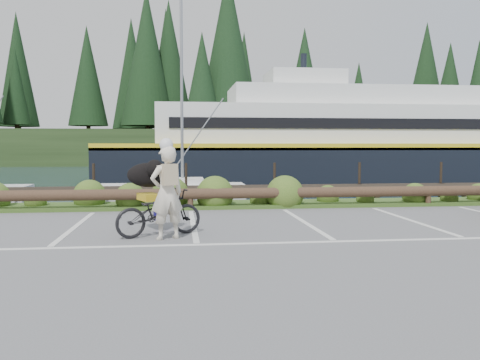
% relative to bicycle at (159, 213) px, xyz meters
% --- Properties ---
extents(ground, '(72.00, 72.00, 0.00)m').
position_rel_bicycle_xyz_m(ground, '(0.71, -0.62, -0.47)').
color(ground, '#5C5C5E').
extents(harbor_backdrop, '(170.00, 160.00, 30.00)m').
position_rel_bicycle_xyz_m(harbor_backdrop, '(1.10, 77.90, -0.47)').
color(harbor_backdrop, '#172A38').
rests_on(harbor_backdrop, ground).
extents(vegetation_strip, '(34.00, 1.60, 0.10)m').
position_rel_bicycle_xyz_m(vegetation_strip, '(0.71, 4.68, -0.42)').
color(vegetation_strip, '#3D5B21').
rests_on(vegetation_strip, ground).
extents(log_rail, '(32.00, 0.30, 0.60)m').
position_rel_bicycle_xyz_m(log_rail, '(0.71, 3.98, -0.47)').
color(log_rail, '#443021').
rests_on(log_rail, ground).
extents(bicycle, '(1.88, 1.28, 0.94)m').
position_rel_bicycle_xyz_m(bicycle, '(0.00, 0.00, 0.00)').
color(bicycle, black).
rests_on(bicycle, ground).
extents(cyclist, '(0.77, 0.66, 1.79)m').
position_rel_bicycle_xyz_m(cyclist, '(0.17, -0.38, 0.43)').
color(cyclist, beige).
rests_on(cyclist, ground).
extents(dog, '(0.75, 0.98, 0.51)m').
position_rel_bicycle_xyz_m(dog, '(-0.23, 0.52, 0.72)').
color(dog, black).
rests_on(dog, bicycle).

